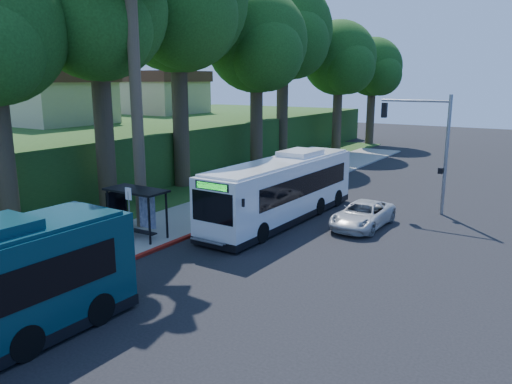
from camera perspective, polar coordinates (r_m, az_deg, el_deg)
The scene contains 16 objects.
ground at distance 24.07m, azimuth 3.86°, elevation -6.23°, with size 140.00×140.00×0.00m, color black.
sidewalk at distance 28.09m, azimuth -9.35°, elevation -3.46°, with size 4.50×70.00×0.12m, color gray.
red_curb at distance 23.81m, azimuth -11.59°, elevation -6.52°, with size 0.25×30.00×0.13m, color maroon.
grass_verge at distance 35.41m, azimuth -10.90°, elevation -0.21°, with size 8.00×70.00×0.06m, color #234719.
bus_shelter at distance 25.63m, azimuth -13.65°, elevation -1.18°, with size 3.20×1.51×2.55m.
stop_sign_pole at distance 22.83m, azimuth -14.28°, elevation -2.19°, with size 0.35×0.06×3.17m.
traffic_signal_pole at distance 31.04m, azimuth 19.20°, elevation 5.75°, with size 4.10×0.30×7.00m.
hillside_backdrop at distance 51.38m, azimuth -14.20°, elevation 6.32°, with size 24.00×60.00×8.80m.
tree_0 at distance 30.84m, azimuth -17.66°, elevation 18.47°, with size 8.40×8.00×15.70m.
tree_1 at distance 37.34m, azimuth -8.89°, elevation 20.14°, with size 10.50×10.00×18.26m.
tree_2 at distance 42.67m, azimuth 0.16°, elevation 16.29°, with size 8.82×8.40×15.12m.
tree_3 at distance 50.65m, azimuth 3.22°, elevation 17.41°, with size 10.08×9.60×17.28m.
tree_4 at distance 56.60m, azimuth 9.55°, elevation 14.47°, with size 8.40×8.00×14.14m.
tree_5 at distance 63.68m, azimuth 13.26°, elevation 13.41°, with size 7.35×7.00×12.86m.
white_bus at distance 28.11m, azimuth 3.10°, elevation 0.43°, with size 2.95×12.65×3.76m.
pickup at distance 27.55m, azimuth 12.10°, elevation -2.56°, with size 2.27×4.93×1.37m, color beige.
Camera 1 is at (10.79, -20.05, 7.79)m, focal length 35.00 mm.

